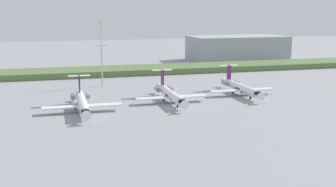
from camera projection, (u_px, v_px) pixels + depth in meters
name	position (u px, v px, depth m)	size (l,w,h in m)	color
ground_plane	(152.00, 90.00, 156.60)	(500.00, 500.00, 0.00)	#939399
grass_berm	(132.00, 70.00, 195.73)	(320.00, 20.00, 2.68)	#597542
regional_jet_nearest	(82.00, 103.00, 123.74)	(22.81, 31.00, 9.00)	white
regional_jet_second	(170.00, 94.00, 135.91)	(22.81, 31.00, 9.00)	white
regional_jet_third	(240.00, 87.00, 147.53)	(22.81, 31.00, 9.00)	white
antenna_mast	(102.00, 61.00, 161.42)	(4.40, 0.50, 24.01)	#B2B2B7
distant_hangar	(237.00, 48.00, 243.46)	(53.84, 27.58, 13.84)	#9EA3AD
safety_cone_front_marker	(169.00, 115.00, 118.97)	(0.44, 0.44, 0.55)	orange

